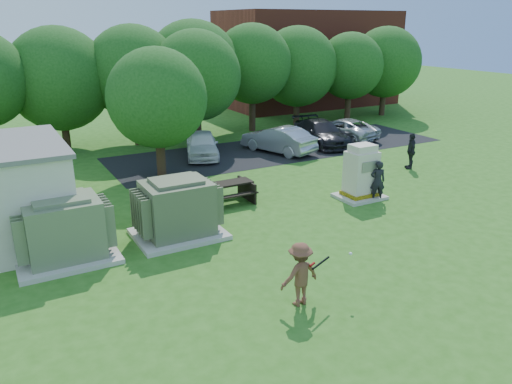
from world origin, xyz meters
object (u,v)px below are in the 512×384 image
person_by_generator (378,181)px  car_dark (321,133)px  transformer_right (178,210)px  generator_cabinet (361,175)px  car_silver_a (278,139)px  car_silver_b (342,129)px  person_walking_right (411,151)px  batter (300,274)px  picnic_table (228,190)px  car_white (202,144)px  transformer_left (64,231)px

person_by_generator → car_dark: person_by_generator is taller
transformer_right → generator_cabinet: (8.12, 0.03, 0.04)m
car_silver_a → transformer_right: bearing=24.1°
car_silver_a → car_silver_b: (5.31, 0.89, -0.08)m
generator_cabinet → person_walking_right: bearing=23.7°
batter → person_walking_right: size_ratio=0.96×
transformer_right → person_by_generator: bearing=-3.9°
picnic_table → car_white: car_white is taller
person_by_generator → car_white: 10.71m
car_white → car_silver_b: (9.51, -0.25, -0.05)m
generator_cabinet → person_walking_right: size_ratio=1.27×
car_silver_b → picnic_table: bearing=20.1°
picnic_table → car_white: 7.62m
transformer_left → car_silver_a: bearing=33.1°
picnic_table → car_dark: (9.50, 6.59, 0.18)m
transformer_right → person_walking_right: 13.52m
person_by_generator → generator_cabinet: bearing=-32.9°
car_dark → car_silver_b: (2.05, 0.51, -0.06)m
transformer_right → picnic_table: bearing=36.5°
transformer_left → generator_cabinet: 11.82m
person_walking_right → car_dark: bearing=-139.1°
car_white → car_silver_b: bearing=19.1°
transformer_right → person_by_generator: transformer_right is taller
transformer_left → generator_cabinet: size_ratio=1.30×
car_white → car_silver_a: car_silver_a is taller
car_white → car_silver_b: car_white is taller
transformer_left → picnic_table: size_ratio=1.46×
car_dark → car_white: bearing=-176.5°
transformer_right → generator_cabinet: generator_cabinet is taller
car_dark → person_by_generator: bearing=-103.6°
transformer_left → transformer_right: same height
person_walking_right → car_silver_b: bearing=-156.3°
person_by_generator → car_silver_a: size_ratio=0.38×
transformer_right → picnic_table: transformer_right is taller
generator_cabinet → person_by_generator: generator_cabinet is taller
picnic_table → person_walking_right: (10.34, 0.12, 0.36)m
person_by_generator → car_silver_a: person_by_generator is taller
transformer_left → car_silver_b: transformer_left is taller
person_by_generator → car_silver_b: bearing=-96.8°
transformer_left → picnic_table: transformer_left is taller
person_walking_right → batter: bearing=-23.0°
transformer_left → person_walking_right: bearing=7.8°
generator_cabinet → car_silver_a: size_ratio=0.51×
picnic_table → car_silver_b: (11.55, 7.10, 0.11)m
generator_cabinet → picnic_table: bearing=157.2°
car_white → car_dark: car_dark is taller
transformer_right → person_walking_right: size_ratio=1.65×
generator_cabinet → batter: (-6.93, -5.76, -0.14)m
transformer_left → car_silver_a: size_ratio=0.66×
transformer_right → car_dark: 15.26m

